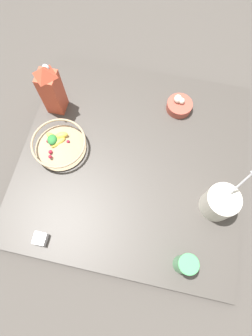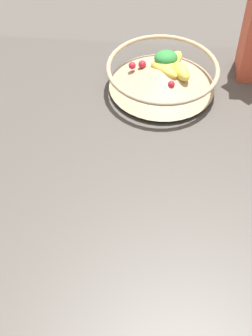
{
  "view_description": "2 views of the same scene",
  "coord_description": "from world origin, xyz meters",
  "px_view_note": "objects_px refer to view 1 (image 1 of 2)",
  "views": [
    {
      "loc": [
        -0.07,
        0.45,
        1.13
      ],
      "look_at": [
        0.01,
        0.08,
        0.12
      ],
      "focal_mm": 28.0,
      "sensor_mm": 36.0,
      "label": 1
    },
    {
      "loc": [
        -0.49,
        0.03,
        0.7
      ],
      "look_at": [
        0.03,
        0.07,
        0.11
      ],
      "focal_mm": 50.0,
      "sensor_mm": 36.0,
      "label": 2
    }
  ],
  "objects_px": {
    "spice_jar": "(40,239)",
    "garlic_bowl": "(179,105)",
    "fruit_bowl": "(59,144)",
    "milk_carton": "(51,89)",
    "drinking_cup": "(185,264)",
    "yogurt_tub": "(220,202)"
  },
  "relations": [
    {
      "from": "fruit_bowl",
      "to": "drinking_cup",
      "type": "bearing_deg",
      "value": 148.01
    },
    {
      "from": "fruit_bowl",
      "to": "yogurt_tub",
      "type": "height_order",
      "value": "yogurt_tub"
    },
    {
      "from": "drinking_cup",
      "to": "spice_jar",
      "type": "bearing_deg",
      "value": 2.56
    },
    {
      "from": "fruit_bowl",
      "to": "spice_jar",
      "type": "xyz_separation_m",
      "value": [
        -0.04,
        0.41,
        -0.02
      ]
    },
    {
      "from": "fruit_bowl",
      "to": "garlic_bowl",
      "type": "distance_m",
      "value": 0.59
    },
    {
      "from": "milk_carton",
      "to": "garlic_bowl",
      "type": "xyz_separation_m",
      "value": [
        -0.57,
        -0.12,
        -0.11
      ]
    },
    {
      "from": "yogurt_tub",
      "to": "spice_jar",
      "type": "bearing_deg",
      "value": 23.04
    },
    {
      "from": "fruit_bowl",
      "to": "garlic_bowl",
      "type": "height_order",
      "value": "fruit_bowl"
    },
    {
      "from": "fruit_bowl",
      "to": "milk_carton",
      "type": "height_order",
      "value": "milk_carton"
    },
    {
      "from": "drinking_cup",
      "to": "milk_carton",
      "type": "bearing_deg",
      "value": -40.59
    },
    {
      "from": "milk_carton",
      "to": "spice_jar",
      "type": "height_order",
      "value": "milk_carton"
    },
    {
      "from": "yogurt_tub",
      "to": "milk_carton",
      "type": "bearing_deg",
      "value": -22.6
    },
    {
      "from": "spice_jar",
      "to": "drinking_cup",
      "type": "bearing_deg",
      "value": -177.44
    },
    {
      "from": "milk_carton",
      "to": "drinking_cup",
      "type": "relative_size",
      "value": 2.02
    },
    {
      "from": "drinking_cup",
      "to": "spice_jar",
      "type": "relative_size",
      "value": 2.72
    },
    {
      "from": "fruit_bowl",
      "to": "garlic_bowl",
      "type": "xyz_separation_m",
      "value": [
        -0.49,
        -0.33,
        -0.01
      ]
    },
    {
      "from": "spice_jar",
      "to": "garlic_bowl",
      "type": "height_order",
      "value": "garlic_bowl"
    },
    {
      "from": "yogurt_tub",
      "to": "garlic_bowl",
      "type": "height_order",
      "value": "yogurt_tub"
    },
    {
      "from": "garlic_bowl",
      "to": "spice_jar",
      "type": "bearing_deg",
      "value": 58.46
    },
    {
      "from": "spice_jar",
      "to": "garlic_bowl",
      "type": "xyz_separation_m",
      "value": [
        -0.45,
        -0.73,
        0.01
      ]
    },
    {
      "from": "milk_carton",
      "to": "drinking_cup",
      "type": "xyz_separation_m",
      "value": [
        -0.69,
        0.59,
        -0.07
      ]
    },
    {
      "from": "yogurt_tub",
      "to": "garlic_bowl",
      "type": "distance_m",
      "value": 0.5
    }
  ]
}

